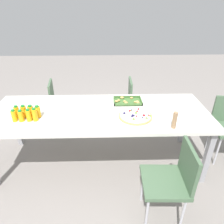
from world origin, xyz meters
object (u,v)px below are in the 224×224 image
Objects in this scene: juice_bottle_2 at (29,115)px; fruit_pizza at (135,116)px; juice_bottle_3 at (35,115)px; juice_bottle_5 at (24,112)px; juice_bottle_4 at (17,112)px; napkin_stack at (159,106)px; chair_near_right at (172,178)px; juice_bottle_7 at (38,112)px; juice_bottle_0 at (14,116)px; snack_tray at (128,101)px; juice_bottle_1 at (21,116)px; party_table at (99,115)px; chair_far_left at (60,102)px; chair_far_right at (137,100)px; cardboard_tube at (175,120)px; plate_stack at (95,112)px; juice_bottle_6 at (31,112)px.

juice_bottle_2 is 0.37× the size of fruit_pizza.
juice_bottle_5 is (-0.14, 0.08, -0.00)m from juice_bottle_3.
napkin_stack is (1.63, 0.22, -0.06)m from juice_bottle_4.
juice_bottle_7 is (-1.34, 0.69, 0.32)m from chair_near_right.
juice_bottle_0 is 0.91× the size of napkin_stack.
snack_tray is at bearing 97.43° from fruit_pizza.
juice_bottle_1 is at bearing -177.58° from fruit_pizza.
fruit_pizza is 0.40m from napkin_stack.
juice_bottle_5 reaches higher than juice_bottle_2.
party_table is at bearing 41.83° from chair_near_right.
party_table is at bearing 7.89° from juice_bottle_5.
chair_far_left is at bearing 75.27° from juice_bottle_0.
juice_bottle_5 reaches higher than napkin_stack.
juice_bottle_3 is at bearing -28.10° from juice_bottle_5.
juice_bottle_5 is 0.41× the size of snack_tray.
napkin_stack is at bearing 13.46° from chair_far_right.
juice_bottle_5 reaches higher than chair_near_right.
juice_bottle_4 is 0.22m from juice_bottle_7.
juice_bottle_2 is 1.15m from fruit_pizza.
chair_near_right is (0.67, -0.80, -0.20)m from party_table.
cardboard_tube is at bearing 10.47° from chair_far_right.
juice_bottle_0 is 0.11m from juice_bottle_5.
snack_tray is at bearing 123.90° from cardboard_tube.
party_table is 17.09× the size of napkin_stack.
chair_far_right is 1.21m from chair_far_left.
chair_far_right is 5.93× the size of juice_bottle_2.
juice_bottle_1 is (-0.19, -0.99, 0.32)m from chair_far_left.
chair_far_left is at bearing 74.22° from juice_bottle_4.
snack_tray is at bearing 160.39° from napkin_stack.
juice_bottle_0 is 0.94× the size of juice_bottle_4.
chair_far_right is 1.77m from juice_bottle_1.
juice_bottle_2 reaches higher than juice_bottle_0.
napkin_stack is (0.78, 0.15, -0.00)m from plate_stack.
juice_bottle_4 reaches higher than juice_bottle_7.
juice_bottle_0 is 1.31m from fruit_pizza.
chair_near_right is 6.01× the size of juice_bottle_7.
fruit_pizza is (1.09, 0.04, -0.06)m from juice_bottle_3.
snack_tray is 1.98× the size of cardboard_tube.
chair_far_left is 4.65× the size of cardboard_tube.
plate_stack is 0.79m from napkin_stack.
juice_bottle_7 is 0.37× the size of fruit_pizza.
plate_stack is (-0.45, 0.10, -0.00)m from fruit_pizza.
juice_bottle_6 reaches higher than juice_bottle_0.
plate_stack is at bearing 12.69° from juice_bottle_3.
juice_bottle_3 is at bearing -49.34° from chair_far_right.
napkin_stack is at bearing 55.02° from chair_far_left.
juice_bottle_3 reaches higher than juice_bottle_1.
juice_bottle_5 is 1.23m from snack_tray.
cardboard_tube is at bearing -10.72° from chair_near_right.
plate_stack is at bearing -169.44° from napkin_stack.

